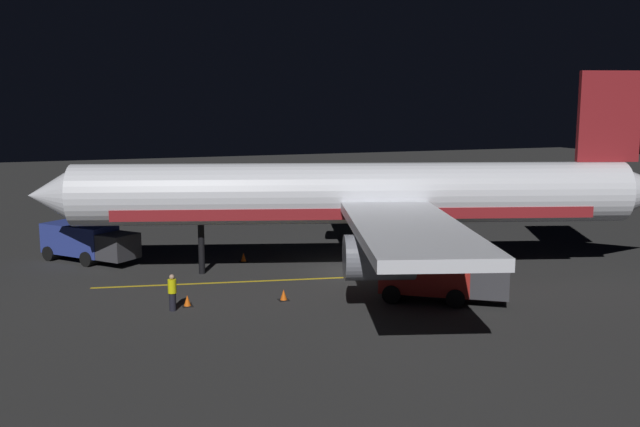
{
  "coord_description": "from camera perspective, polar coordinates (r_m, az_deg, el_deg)",
  "views": [
    {
      "loc": [
        -35.91,
        15.86,
        9.56
      ],
      "look_at": [
        0.0,
        2.0,
        3.5
      ],
      "focal_mm": 39.17,
      "sensor_mm": 36.0,
      "label": 1
    }
  ],
  "objects": [
    {
      "name": "ground_plane",
      "position": [
        40.43,
        2.65,
        -4.89
      ],
      "size": [
        180.0,
        180.0,
        0.2
      ],
      "primitive_type": "cube",
      "color": "#2B2B2B"
    },
    {
      "name": "apron_guide_stripe",
      "position": [
        38.51,
        -2.5,
        -5.43
      ],
      "size": [
        4.46,
        20.69,
        0.01
      ],
      "primitive_type": "cube",
      "rotation": [
        0.0,
        0.0,
        -0.2
      ],
      "color": "gold",
      "rests_on": "ground_plane"
    },
    {
      "name": "airliner",
      "position": [
        39.67,
        3.59,
        1.4
      ],
      "size": [
        31.9,
        36.5,
        11.41
      ],
      "color": "silver",
      "rests_on": "ground_plane"
    },
    {
      "name": "baggage_truck",
      "position": [
        44.95,
        -18.48,
        -2.24
      ],
      "size": [
        6.26,
        5.71,
        2.27
      ],
      "color": "navy",
      "rests_on": "ground_plane"
    },
    {
      "name": "catering_truck",
      "position": [
        34.66,
        9.57,
        -4.91
      ],
      "size": [
        5.22,
        6.21,
        2.62
      ],
      "color": "maroon",
      "rests_on": "ground_plane"
    },
    {
      "name": "ground_crew_worker",
      "position": [
        33.39,
        -11.97,
        -6.31
      ],
      "size": [
        0.4,
        0.4,
        1.74
      ],
      "color": "black",
      "rests_on": "ground_plane"
    },
    {
      "name": "traffic_cone_near_left",
      "position": [
        43.01,
        -6.26,
        -3.61
      ],
      "size": [
        0.5,
        0.5,
        0.55
      ],
      "color": "#EA590F",
      "rests_on": "ground_plane"
    },
    {
      "name": "traffic_cone_near_right",
      "position": [
        34.57,
        -2.99,
        -6.69
      ],
      "size": [
        0.5,
        0.5,
        0.55
      ],
      "color": "#EA590F",
      "rests_on": "ground_plane"
    },
    {
      "name": "traffic_cone_under_wing",
      "position": [
        34.12,
        -10.78,
        -7.05
      ],
      "size": [
        0.5,
        0.5,
        0.55
      ],
      "color": "#EA590F",
      "rests_on": "ground_plane"
    }
  ]
}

